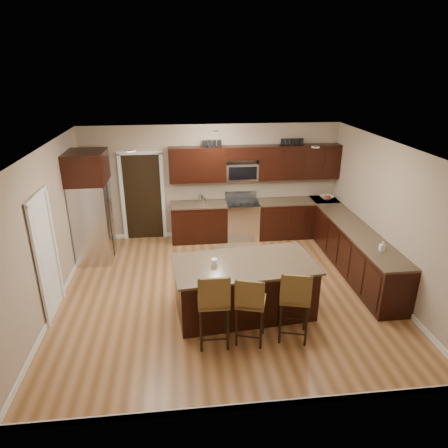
{
  "coord_description": "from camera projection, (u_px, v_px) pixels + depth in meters",
  "views": [
    {
      "loc": [
        -0.74,
        -6.4,
        3.96
      ],
      "look_at": [
        0.02,
        0.4,
        1.21
      ],
      "focal_mm": 32.0,
      "sensor_mm": 36.0,
      "label": 1
    }
  ],
  "objects": [
    {
      "name": "floor",
      "position": [
        225.0,
        292.0,
        7.45
      ],
      "size": [
        6.0,
        6.0,
        0.0
      ],
      "primitive_type": "plane",
      "color": "#A36E40",
      "rests_on": "ground"
    },
    {
      "name": "ceiling",
      "position": [
        226.0,
        148.0,
        6.45
      ],
      "size": [
        6.0,
        6.0,
        0.0
      ],
      "primitive_type": "plane",
      "rotation": [
        3.14,
        0.0,
        0.0
      ],
      "color": "silver",
      "rests_on": "wall_back"
    },
    {
      "name": "wall_back",
      "position": [
        212.0,
        182.0,
        9.48
      ],
      "size": [
        6.0,
        0.0,
        6.0
      ],
      "primitive_type": "plane",
      "rotation": [
        1.57,
        0.0,
        0.0
      ],
      "color": "tan",
      "rests_on": "floor"
    },
    {
      "name": "wall_left",
      "position": [
        47.0,
        233.0,
        6.64
      ],
      "size": [
        0.0,
        5.5,
        5.5
      ],
      "primitive_type": "plane",
      "rotation": [
        1.57,
        0.0,
        1.57
      ],
      "color": "tan",
      "rests_on": "floor"
    },
    {
      "name": "wall_right",
      "position": [
        389.0,
        218.0,
        7.26
      ],
      "size": [
        0.0,
        5.5,
        5.5
      ],
      "primitive_type": "plane",
      "rotation": [
        1.57,
        0.0,
        -1.57
      ],
      "color": "tan",
      "rests_on": "floor"
    },
    {
      "name": "base_cabinets",
      "position": [
        303.0,
        234.0,
        8.81
      ],
      "size": [
        4.02,
        3.96,
        0.92
      ],
      "color": "black",
      "rests_on": "floor"
    },
    {
      "name": "upper_cabinets",
      "position": [
        257.0,
        162.0,
        9.26
      ],
      "size": [
        4.0,
        0.33,
        0.8
      ],
      "color": "black",
      "rests_on": "wall_back"
    },
    {
      "name": "range",
      "position": [
        242.0,
        220.0,
        9.61
      ],
      "size": [
        0.76,
        0.64,
        1.11
      ],
      "color": "silver",
      "rests_on": "floor"
    },
    {
      "name": "microwave",
      "position": [
        242.0,
        172.0,
        9.32
      ],
      "size": [
        0.76,
        0.31,
        0.4
      ],
      "primitive_type": "cube",
      "color": "silver",
      "rests_on": "upper_cabinets"
    },
    {
      "name": "doorway",
      "position": [
        143.0,
        197.0,
        9.42
      ],
      "size": [
        0.85,
        0.03,
        2.06
      ],
      "primitive_type": "cube",
      "color": "black",
      "rests_on": "floor"
    },
    {
      "name": "pantry_door",
      "position": [
        46.0,
        258.0,
        6.49
      ],
      "size": [
        0.03,
        0.8,
        2.04
      ],
      "primitive_type": "cube",
      "color": "white",
      "rests_on": "floor"
    },
    {
      "name": "letter_decor",
      "position": [
        252.0,
        143.0,
        9.07
      ],
      "size": [
        2.2,
        0.03,
        0.15
      ],
      "primitive_type": null,
      "color": "black",
      "rests_on": "upper_cabinets"
    },
    {
      "name": "island",
      "position": [
        244.0,
        289.0,
        6.73
      ],
      "size": [
        2.43,
        1.43,
        0.92
      ],
      "rotation": [
        0.0,
        0.0,
        0.1
      ],
      "color": "black",
      "rests_on": "floor"
    },
    {
      "name": "stool_left",
      "position": [
        214.0,
        302.0,
        5.76
      ],
      "size": [
        0.47,
        0.47,
        1.23
      ],
      "rotation": [
        0.0,
        0.0,
        -0.02
      ],
      "color": "brown",
      "rests_on": "floor"
    },
    {
      "name": "stool_mid",
      "position": [
        250.0,
        303.0,
        5.85
      ],
      "size": [
        0.53,
        0.53,
        1.13
      ],
      "rotation": [
        0.0,
        0.0,
        -0.3
      ],
      "color": "brown",
      "rests_on": "floor"
    },
    {
      "name": "stool_right",
      "position": [
        295.0,
        298.0,
        5.9
      ],
      "size": [
        0.55,
        0.55,
        1.19
      ],
      "rotation": [
        0.0,
        0.0,
        -0.26
      ],
      "color": "brown",
      "rests_on": "floor"
    },
    {
      "name": "refrigerator",
      "position": [
        91.0,
        206.0,
        8.3
      ],
      "size": [
        0.79,
        0.92,
        2.35
      ],
      "color": "silver",
      "rests_on": "floor"
    },
    {
      "name": "floor_mat",
      "position": [
        236.0,
        248.0,
        9.23
      ],
      "size": [
        1.12,
        0.93,
        0.01
      ],
      "primitive_type": "cube",
      "rotation": [
        0.0,
        0.0,
        0.35
      ],
      "color": "brown",
      "rests_on": "floor"
    },
    {
      "name": "fruit_bowl",
      "position": [
        327.0,
        197.0,
        9.64
      ],
      "size": [
        0.4,
        0.4,
        0.08
      ],
      "primitive_type": "imported",
      "rotation": [
        0.0,
        0.0,
        0.34
      ],
      "color": "silver",
      "rests_on": "base_cabinets"
    },
    {
      "name": "soap_bottle",
      "position": [
        382.0,
        246.0,
        6.95
      ],
      "size": [
        0.08,
        0.08,
        0.17
      ],
      "primitive_type": "imported",
      "rotation": [
        0.0,
        0.0,
        -0.0
      ],
      "color": "#B2B2B2",
      "rests_on": "base_cabinets"
    },
    {
      "name": "canister_tall",
      "position": [
        201.0,
        199.0,
        9.3
      ],
      "size": [
        0.12,
        0.12,
        0.2
      ],
      "primitive_type": "cylinder",
      "color": "silver",
      "rests_on": "base_cabinets"
    },
    {
      "name": "canister_short",
      "position": [
        203.0,
        201.0,
        9.32
      ],
      "size": [
        0.11,
        0.11,
        0.14
      ],
      "primitive_type": "cylinder",
      "color": "silver",
      "rests_on": "base_cabinets"
    },
    {
      "name": "island_jar",
      "position": [
        214.0,
        262.0,
        6.48
      ],
      "size": [
        0.1,
        0.1,
        0.1
      ],
      "primitive_type": "cylinder",
      "color": "white",
      "rests_on": "island"
    }
  ]
}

